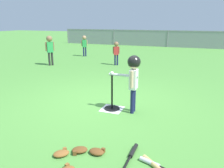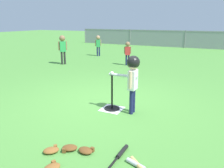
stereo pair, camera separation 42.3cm
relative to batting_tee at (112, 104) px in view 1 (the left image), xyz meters
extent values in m
plane|color=#51933D|center=(-0.37, 0.30, -0.12)|extent=(60.00, 60.00, 0.00)
cube|color=white|center=(0.00, 0.00, -0.12)|extent=(0.44, 0.44, 0.01)
cylinder|color=black|center=(0.00, 0.00, -0.11)|extent=(0.32, 0.32, 0.03)
cylinder|color=black|center=(0.00, 0.00, 0.26)|extent=(0.04, 0.04, 0.72)
cylinder|color=black|center=(0.00, 0.00, 0.61)|extent=(0.06, 0.06, 0.02)
sphere|color=white|center=(0.00, 0.00, 0.66)|extent=(0.07, 0.07, 0.07)
cylinder|color=#191E4C|center=(0.45, -0.06, 0.13)|extent=(0.08, 0.08, 0.50)
cylinder|color=#191E4C|center=(0.45, 0.05, 0.13)|extent=(0.08, 0.08, 0.50)
cube|color=white|center=(0.45, 0.00, 0.57)|extent=(0.13, 0.22, 0.39)
cylinder|color=beige|center=(0.45, -0.14, 0.60)|extent=(0.06, 0.06, 0.33)
cylinder|color=beige|center=(0.45, 0.14, 0.60)|extent=(0.06, 0.06, 0.33)
sphere|color=beige|center=(0.45, 0.00, 0.89)|extent=(0.22, 0.22, 0.22)
sphere|color=black|center=(0.45, 0.00, 0.91)|extent=(0.25, 0.25, 0.25)
cylinder|color=silver|center=(0.24, 0.00, 0.63)|extent=(0.60, 0.06, 0.06)
cylinder|color=#191E4C|center=(-3.80, 6.26, 0.11)|extent=(0.07, 0.07, 0.47)
cylinder|color=#191E4C|center=(-3.89, 6.20, 0.11)|extent=(0.07, 0.07, 0.47)
cube|color=green|center=(-3.85, 6.23, 0.53)|extent=(0.24, 0.22, 0.37)
cylinder|color=tan|center=(-3.74, 6.30, 0.56)|extent=(0.05, 0.05, 0.31)
cylinder|color=tan|center=(-3.96, 6.16, 0.56)|extent=(0.05, 0.05, 0.31)
sphere|color=tan|center=(-3.85, 6.23, 0.83)|extent=(0.21, 0.21, 0.21)
cylinder|color=#191E4C|center=(-1.47, 4.56, 0.09)|extent=(0.07, 0.07, 0.43)
cylinder|color=#191E4C|center=(-1.56, 4.53, 0.09)|extent=(0.07, 0.07, 0.43)
cube|color=red|center=(-1.52, 4.55, 0.48)|extent=(0.22, 0.17, 0.34)
cylinder|color=#8C6647|center=(-1.40, 4.59, 0.50)|extent=(0.05, 0.05, 0.29)
cylinder|color=#8C6647|center=(-1.63, 4.51, 0.50)|extent=(0.05, 0.05, 0.29)
sphere|color=#8C6647|center=(-1.52, 4.55, 0.75)|extent=(0.19, 0.19, 0.19)
cylinder|color=#262626|center=(-4.00, 3.61, 0.15)|extent=(0.08, 0.08, 0.54)
cylinder|color=#262626|center=(-4.08, 3.52, 0.15)|extent=(0.08, 0.08, 0.54)
cube|color=green|center=(-4.04, 3.56, 0.63)|extent=(0.27, 0.28, 0.42)
cylinder|color=#8C6647|center=(-3.94, 3.68, 0.66)|extent=(0.06, 0.06, 0.36)
cylinder|color=#8C6647|center=(-4.14, 3.45, 0.66)|extent=(0.06, 0.06, 0.36)
sphere|color=#8C6647|center=(-4.04, 3.56, 0.97)|extent=(0.24, 0.24, 0.24)
cylinder|color=silver|center=(1.11, -1.58, -0.09)|extent=(0.29, 0.15, 0.06)
cylinder|color=#DBB266|center=(1.14, -1.59, -0.09)|extent=(0.29, 0.26, 0.06)
cylinder|color=black|center=(0.85, -1.40, -0.09)|extent=(0.06, 0.31, 0.06)
cylinder|color=black|center=(0.84, -1.71, -0.09)|extent=(0.03, 0.31, 0.03)
cube|color=brown|center=(0.16, -2.03, -0.09)|extent=(0.05, 0.06, 0.06)
ellipsoid|color=brown|center=(-0.07, -1.82, -0.09)|extent=(0.27, 0.27, 0.07)
cube|color=brown|center=(-0.07, -1.72, -0.09)|extent=(0.06, 0.06, 0.06)
ellipsoid|color=brown|center=(0.13, -1.65, -0.09)|extent=(0.27, 0.24, 0.07)
cube|color=brown|center=(0.10, -1.74, -0.09)|extent=(0.06, 0.06, 0.06)
ellipsoid|color=brown|center=(0.37, -1.61, -0.09)|extent=(0.24, 0.18, 0.07)
cube|color=brown|center=(0.45, -1.54, -0.09)|extent=(0.05, 0.05, 0.06)
cylinder|color=slate|center=(-8.37, 12.02, 0.45)|extent=(0.06, 0.06, 1.15)
cylinder|color=slate|center=(-4.37, 12.02, 0.45)|extent=(0.06, 0.06, 1.15)
cylinder|color=slate|center=(-0.37, 12.02, 0.45)|extent=(0.06, 0.06, 1.15)
cube|color=gray|center=(-0.37, 12.02, 0.97)|extent=(16.00, 0.03, 0.03)
cube|color=gray|center=(-0.37, 12.02, 0.45)|extent=(16.00, 0.01, 1.15)
camera|label=1|loc=(1.53, -4.08, 1.68)|focal=35.62mm
camera|label=2|loc=(1.92, -3.91, 1.68)|focal=35.62mm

